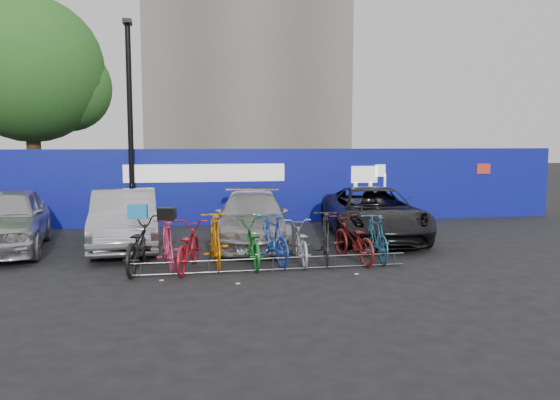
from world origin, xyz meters
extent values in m
plane|color=black|center=(0.00, 0.00, 0.00)|extent=(100.00, 100.00, 0.00)
cube|color=navy|center=(0.00, 6.00, 1.20)|extent=(22.00, 0.15, 2.40)
cube|color=white|center=(-1.00, 5.90, 1.65)|extent=(5.00, 0.02, 0.55)
cube|color=white|center=(4.20, 5.90, 1.55)|extent=(1.20, 0.02, 0.90)
cube|color=red|center=(8.50, 5.90, 1.70)|extent=(0.50, 0.02, 0.35)
cylinder|color=#382314|center=(-7.00, 10.00, 2.00)|extent=(0.50, 0.50, 4.00)
sphere|color=#275C1C|center=(-7.00, 10.00, 5.20)|extent=(5.20, 5.20, 5.20)
sphere|color=#275C1C|center=(-5.80, 10.30, 4.60)|extent=(3.20, 3.20, 3.20)
cylinder|color=black|center=(-3.20, 5.40, 3.00)|extent=(0.16, 0.16, 6.00)
cube|color=black|center=(-3.20, 5.40, 6.05)|extent=(0.25, 0.50, 0.12)
cylinder|color=#595B60|center=(0.00, -0.60, 0.28)|extent=(5.60, 0.03, 0.03)
cylinder|color=#595B60|center=(0.00, -0.60, 0.05)|extent=(5.60, 0.03, 0.03)
cylinder|color=#595B60|center=(-2.60, -0.60, 0.14)|extent=(0.03, 0.03, 0.28)
cylinder|color=#595B60|center=(-1.30, -0.60, 0.14)|extent=(0.03, 0.03, 0.28)
cylinder|color=#595B60|center=(0.00, -0.60, 0.14)|extent=(0.03, 0.03, 0.28)
cylinder|color=#595B60|center=(1.30, -0.60, 0.14)|extent=(0.03, 0.03, 0.28)
cylinder|color=#595B60|center=(2.60, -0.60, 0.14)|extent=(0.03, 0.03, 0.28)
imported|color=#B4B3B8|center=(-5.96, 2.67, 0.77)|extent=(2.41, 4.74, 1.55)
imported|color=#A6A7AB|center=(-3.18, 2.56, 0.72)|extent=(1.82, 4.44, 1.43)
imported|color=#A9A8AD|center=(0.01, 2.57, 0.66)|extent=(2.44, 4.74, 1.32)
imported|color=black|center=(3.32, 2.68, 0.69)|extent=(2.94, 5.24, 1.38)
imported|color=black|center=(-2.67, 0.02, 0.54)|extent=(1.03, 2.14, 1.08)
imported|color=#C63460|center=(-2.09, 0.09, 0.51)|extent=(0.70, 1.76, 1.03)
imported|color=#AB1320|center=(-1.69, -0.13, 0.49)|extent=(1.06, 1.95, 0.97)
imported|color=#CB7409|center=(-1.11, 0.10, 0.57)|extent=(0.58, 1.90, 1.14)
imported|color=#147024|center=(-0.36, 0.03, 0.48)|extent=(0.68, 1.85, 0.97)
imported|color=#1C3BA4|center=(0.11, 0.08, 0.54)|extent=(0.84, 1.87, 1.09)
imported|color=#A5A6AD|center=(0.71, 0.06, 0.45)|extent=(0.74, 1.76, 0.90)
imported|color=black|center=(1.29, 0.10, 0.56)|extent=(0.91, 1.92, 1.11)
imported|color=maroon|center=(1.88, 0.02, 0.49)|extent=(0.92, 1.94, 0.98)
imported|color=#225A79|center=(2.41, 0.00, 0.52)|extent=(0.59, 1.74, 1.03)
cube|color=#1981D3|center=(-2.67, 0.02, 1.21)|extent=(0.39, 0.31, 0.27)
cube|color=black|center=(-2.09, 0.09, 1.15)|extent=(0.40, 0.37, 0.25)
camera|label=1|loc=(-1.86, -11.26, 2.62)|focal=35.00mm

